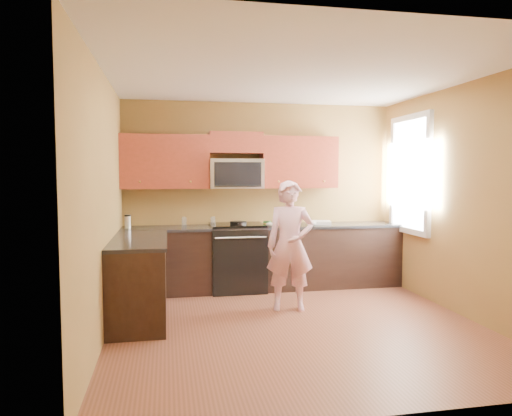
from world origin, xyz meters
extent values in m
plane|color=brown|center=(0.00, 0.00, 0.00)|extent=(4.00, 4.00, 0.00)
plane|color=white|center=(0.00, 0.00, 2.70)|extent=(4.00, 4.00, 0.00)
plane|color=brown|center=(0.00, 2.00, 1.35)|extent=(4.00, 0.00, 4.00)
plane|color=brown|center=(0.00, -2.00, 1.35)|extent=(4.00, 0.00, 4.00)
plane|color=brown|center=(-2.00, 0.00, 1.35)|extent=(0.00, 4.00, 4.00)
plane|color=brown|center=(2.00, 0.00, 1.35)|extent=(0.00, 4.00, 4.00)
cube|color=black|center=(0.00, 1.70, 0.44)|extent=(4.00, 0.60, 0.88)
cube|color=black|center=(-1.70, 0.60, 0.44)|extent=(0.60, 1.60, 0.88)
cube|color=black|center=(0.00, 1.69, 0.90)|extent=(4.00, 0.62, 0.04)
cube|color=black|center=(-1.69, 0.60, 0.90)|extent=(0.62, 1.60, 0.04)
cube|color=maroon|center=(-0.40, 1.83, 2.10)|extent=(0.76, 0.33, 0.30)
imported|color=pink|center=(0.09, 0.61, 0.79)|extent=(0.64, 0.48, 1.58)
cube|color=#B27F47|center=(0.12, 1.63, 0.93)|extent=(0.14, 0.14, 0.01)
ellipsoid|color=silver|center=(0.04, 1.52, 0.95)|extent=(0.14, 0.15, 0.06)
ellipsoid|color=silver|center=(0.67, 1.56, 0.95)|extent=(0.16, 0.17, 0.07)
cube|color=white|center=(0.83, 1.69, 0.95)|extent=(0.35, 0.30, 0.05)
cylinder|color=silver|center=(-1.13, 1.92, 0.98)|extent=(0.07, 0.07, 0.12)
cylinder|color=silver|center=(-0.72, 1.89, 0.98)|extent=(0.08, 0.08, 0.12)
camera|label=1|loc=(-1.38, -4.90, 1.66)|focal=33.13mm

